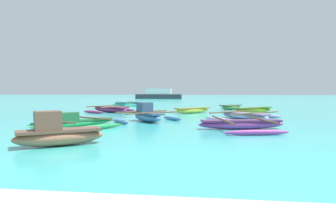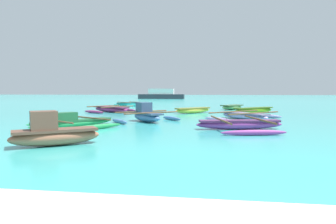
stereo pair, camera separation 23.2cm
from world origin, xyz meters
name	(u,v)px [view 1 (the left image)]	position (x,y,z in m)	size (l,w,h in m)	color
moored_boat_0	(110,109)	(-7.92, 18.10, 0.22)	(3.55, 3.83, 0.46)	#912C66
moored_boat_1	(231,107)	(1.05, 22.41, 0.22)	(2.12, 2.24, 0.39)	#598D4E
moored_boat_2	(128,104)	(-9.13, 27.72, 0.18)	(3.81, 3.82, 0.40)	teal
moored_boat_3	(192,110)	(-1.93, 17.91, 0.22)	(2.59, 2.44, 0.38)	gold
moored_boat_4	(244,116)	(1.10, 13.72, 0.20)	(4.34, 4.18, 0.42)	#B69DDB
moored_boat_5	(147,115)	(-3.91, 11.82, 0.32)	(3.51, 3.35, 0.96)	#4B76AD
moored_boat_6	(74,122)	(-6.55, 9.12, 0.21)	(4.07, 4.02, 0.64)	#258F4B
moored_boat_7	(253,110)	(2.21, 18.04, 0.24)	(3.09, 2.84, 0.42)	#619418
moored_boat_8	(241,124)	(0.44, 9.38, 0.20)	(3.54, 4.00, 0.43)	#94388F
moored_boat_9	(58,134)	(-5.08, 4.94, 0.35)	(2.38, 1.97, 0.98)	#9F5F44
distant_ferry	(159,95)	(-10.43, 56.00, 0.81)	(9.08, 2.00, 2.00)	#2D333D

